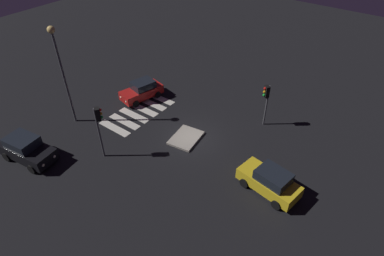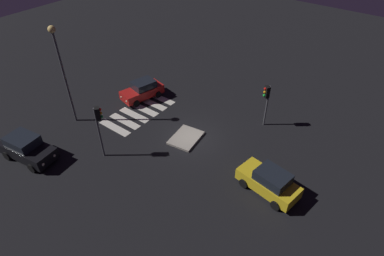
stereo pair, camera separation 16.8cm
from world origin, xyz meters
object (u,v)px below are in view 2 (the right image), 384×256
traffic_island (186,138)px  street_lamp (60,61)px  car_yellow (269,182)px  traffic_light_east (99,120)px  traffic_light_west (267,96)px  car_red (143,90)px  car_black (27,148)px

traffic_island → street_lamp: bearing=-67.5°
car_yellow → traffic_light_east: traffic_light_east is taller
car_yellow → traffic_light_east: bearing=29.5°
traffic_island → car_yellow: size_ratio=0.68×
traffic_light_west → car_red: bearing=-38.1°
car_yellow → car_black: bearing=35.8°
traffic_island → car_black: 11.88m
car_yellow → traffic_light_west: size_ratio=1.16×
car_red → traffic_island: bearing=84.5°
car_yellow → street_lamp: size_ratio=0.52×
car_yellow → traffic_island: bearing=1.9°
car_black → traffic_light_west: traffic_light_west is taller
car_red → traffic_light_west: 11.58m
traffic_light_west → street_lamp: size_ratio=0.45×
car_red → car_black: (11.13, -0.96, 0.08)m
car_black → traffic_light_west: (-14.16, 11.95, 1.91)m
car_yellow → traffic_light_west: bearing=-50.4°
traffic_light_west → street_lamp: street_lamp is taller
car_yellow → traffic_light_west: (-6.37, -3.71, 1.96)m
car_black → street_lamp: size_ratio=0.55×
car_yellow → traffic_light_east: (4.16, -11.35, 2.37)m
traffic_island → traffic_light_east: 7.07m
street_lamp → traffic_light_west: bearing=124.8°
car_red → car_black: 11.17m
car_red → car_yellow: bearing=90.2°
car_yellow → car_red: bearing=-3.4°
car_red → traffic_light_west: size_ratio=1.12×
car_black → street_lamp: bearing=94.5°
traffic_light_west → street_lamp: bearing=-18.6°
traffic_light_west → car_yellow: bearing=66.8°
car_red → traffic_light_east: traffic_light_east is taller
traffic_light_east → traffic_light_west: traffic_light_east is taller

